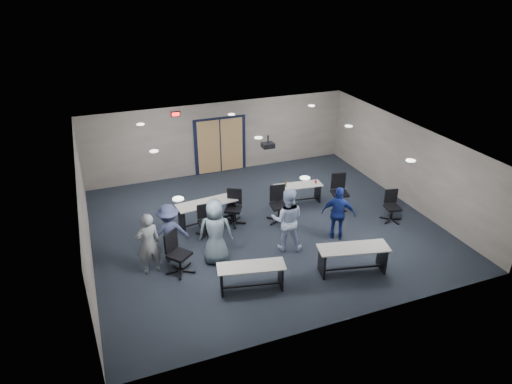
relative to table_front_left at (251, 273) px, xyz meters
name	(u,v)px	position (x,y,z in m)	size (l,w,h in m)	color
floor	(264,226)	(1.42, 2.69, -0.45)	(10.00, 10.00, 0.00)	black
back_wall	(220,138)	(1.42, 7.19, 0.90)	(10.00, 0.04, 2.70)	slate
front_wall	(345,272)	(1.42, -1.81, 0.90)	(10.00, 0.04, 2.70)	slate
left_wall	(84,216)	(-3.58, 2.69, 0.90)	(0.04, 9.00, 2.70)	slate
right_wall	(406,162)	(6.42, 2.69, 0.90)	(0.04, 9.00, 2.70)	slate
ceiling	(265,142)	(1.42, 2.69, 2.25)	(10.00, 9.00, 0.04)	silver
double_door	(220,146)	(1.42, 7.15, 0.60)	(2.00, 0.07, 2.20)	black
exit_sign	(176,114)	(-0.18, 7.13, 2.00)	(0.32, 0.07, 0.18)	black
ceiling_projector	(268,145)	(1.72, 3.18, 1.95)	(0.35, 0.32, 0.37)	black
ceiling_can_lights	(262,141)	(1.42, 2.94, 2.22)	(6.24, 5.74, 0.02)	white
table_front_left	(251,273)	(0.00, 0.00, 0.00)	(1.72, 0.88, 0.67)	beige
table_front_right	(353,255)	(2.67, -0.27, 0.05)	(1.89, 0.99, 0.73)	beige
table_back_left	(207,209)	(-0.15, 3.43, 0.05)	(1.89, 0.81, 0.74)	beige
table_back_right	(298,190)	(3.05, 3.74, -0.01)	(1.63, 0.70, 0.88)	beige
chair_back_a	(206,222)	(-0.37, 2.76, 0.02)	(0.60, 0.60, 0.95)	black
chair_back_b	(233,208)	(0.60, 3.16, 0.09)	(0.68, 0.68, 1.08)	black
chair_back_c	(279,205)	(1.96, 2.81, 0.11)	(0.71, 0.71, 1.13)	black
chair_back_d	(340,192)	(4.15, 2.91, 0.11)	(0.71, 0.71, 1.13)	black
chair_loose_left	(179,253)	(-1.47, 1.30, 0.11)	(0.71, 0.71, 1.13)	black
chair_loose_right	(393,207)	(5.23, 1.58, 0.04)	(0.62, 0.62, 0.98)	black
person_gray	(149,244)	(-2.17, 1.58, 0.39)	(0.62, 0.41, 1.70)	gray
person_plaid	(215,232)	(-0.46, 1.42, 0.46)	(0.89, 0.58, 1.83)	slate
person_lightblue	(287,220)	(1.55, 1.34, 0.46)	(0.89, 0.69, 1.82)	#BED2FB
person_navy	(338,213)	(3.14, 1.31, 0.35)	(0.94, 0.39, 1.61)	navy
person_back	(169,233)	(-1.57, 1.98, 0.36)	(1.05, 0.60, 1.62)	#414A76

